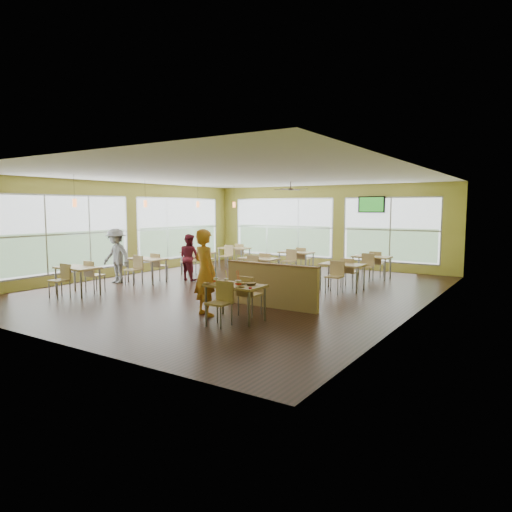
% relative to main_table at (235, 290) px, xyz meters
% --- Properties ---
extents(room, '(12.00, 12.04, 3.20)m').
position_rel_main_table_xyz_m(room, '(-2.00, 3.00, 0.97)').
color(room, black).
rests_on(room, ground).
extents(window_bays, '(9.24, 10.24, 2.38)m').
position_rel_main_table_xyz_m(window_bays, '(-4.65, 6.08, 0.85)').
color(window_bays, white).
rests_on(window_bays, room).
extents(main_table, '(1.22, 1.52, 0.87)m').
position_rel_main_table_xyz_m(main_table, '(0.00, 0.00, 0.00)').
color(main_table, tan).
rests_on(main_table, floor).
extents(half_wall_divider, '(2.40, 0.14, 1.04)m').
position_rel_main_table_xyz_m(half_wall_divider, '(0.00, 1.45, -0.11)').
color(half_wall_divider, tan).
rests_on(half_wall_divider, floor).
extents(dining_tables, '(6.92, 8.72, 0.87)m').
position_rel_main_table_xyz_m(dining_tables, '(-3.05, 4.71, -0.00)').
color(dining_tables, tan).
rests_on(dining_tables, floor).
extents(pendant_lights, '(0.11, 7.31, 0.86)m').
position_rel_main_table_xyz_m(pendant_lights, '(-5.20, 3.68, 1.82)').
color(pendant_lights, '#2D2119').
rests_on(pendant_lights, ceiling).
extents(ceiling_fan, '(1.25, 1.25, 0.29)m').
position_rel_main_table_xyz_m(ceiling_fan, '(-2.00, 6.00, 2.32)').
color(ceiling_fan, '#2D2119').
rests_on(ceiling_fan, ceiling).
extents(tv_backwall, '(1.00, 0.07, 0.60)m').
position_rel_main_table_xyz_m(tv_backwall, '(-0.20, 8.90, 1.82)').
color(tv_backwall, black).
rests_on(tv_backwall, wall_back).
extents(man_plaid, '(0.80, 0.66, 1.87)m').
position_rel_main_table_xyz_m(man_plaid, '(-0.80, 0.01, 0.31)').
color(man_plaid, orange).
rests_on(man_plaid, floor).
extents(patron_maroon, '(0.79, 0.65, 1.50)m').
position_rel_main_table_xyz_m(patron_maroon, '(-4.30, 3.48, 0.12)').
color(patron_maroon, maroon).
rests_on(patron_maroon, floor).
extents(patron_grey, '(1.12, 0.68, 1.69)m').
position_rel_main_table_xyz_m(patron_grey, '(-5.86, 1.85, 0.22)').
color(patron_grey, slate).
rests_on(patron_grey, floor).
extents(cup_blue, '(0.10, 0.10, 0.35)m').
position_rel_main_table_xyz_m(cup_blue, '(-0.37, -0.17, 0.19)').
color(cup_blue, white).
rests_on(cup_blue, main_table).
extents(cup_yellow, '(0.09, 0.09, 0.32)m').
position_rel_main_table_xyz_m(cup_yellow, '(-0.17, -0.07, 0.18)').
color(cup_yellow, white).
rests_on(cup_yellow, main_table).
extents(cup_red_near, '(0.10, 0.10, 0.34)m').
position_rel_main_table_xyz_m(cup_red_near, '(0.18, -0.18, 0.19)').
color(cup_red_near, white).
rests_on(cup_red_near, main_table).
extents(cup_red_far, '(0.10, 0.10, 0.38)m').
position_rel_main_table_xyz_m(cup_red_far, '(0.26, -0.23, 0.19)').
color(cup_red_far, white).
rests_on(cup_red_far, main_table).
extents(food_basket, '(0.22, 0.22, 0.05)m').
position_rel_main_table_xyz_m(food_basket, '(0.33, 0.10, 0.15)').
color(food_basket, black).
rests_on(food_basket, main_table).
extents(ketchup_cup, '(0.06, 0.06, 0.03)m').
position_rel_main_table_xyz_m(ketchup_cup, '(0.53, -0.24, 0.13)').
color(ketchup_cup, '#AF0C0F').
rests_on(ketchup_cup, main_table).
extents(wrapper_left, '(0.21, 0.20, 0.04)m').
position_rel_main_table_xyz_m(wrapper_left, '(-0.51, -0.29, 0.14)').
color(wrapper_left, olive).
rests_on(wrapper_left, main_table).
extents(wrapper_mid, '(0.23, 0.21, 0.05)m').
position_rel_main_table_xyz_m(wrapper_mid, '(0.10, 0.09, 0.14)').
color(wrapper_mid, olive).
rests_on(wrapper_mid, main_table).
extents(wrapper_right, '(0.14, 0.12, 0.03)m').
position_rel_main_table_xyz_m(wrapper_right, '(0.32, -0.21, 0.14)').
color(wrapper_right, olive).
rests_on(wrapper_right, main_table).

